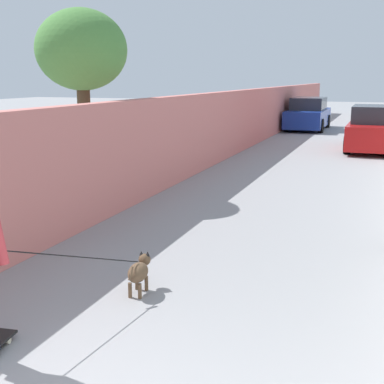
{
  "coord_description": "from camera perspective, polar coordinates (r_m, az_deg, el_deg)",
  "views": [
    {
      "loc": [
        -2.28,
        -1.99,
        2.51
      ],
      "look_at": [
        4.11,
        0.39,
        1.0
      ],
      "focal_mm": 48.68,
      "sensor_mm": 36.0,
      "label": 1
    }
  ],
  "objects": [
    {
      "name": "wall_left",
      "position": [
        15.12,
        2.03,
        6.9
      ],
      "size": [
        48.0,
        0.3,
        2.07
      ],
      "primitive_type": "cube",
      "color": "#CC726B",
      "rests_on": "ground"
    },
    {
      "name": "dog",
      "position": [
        6.23,
        -5.91,
        -8.61
      ],
      "size": [
        2.11,
        0.83,
        1.06
      ],
      "color": "brown",
      "rests_on": "ground"
    },
    {
      "name": "car_far",
      "position": [
        26.16,
        12.6,
        8.27
      ],
      "size": [
        4.4,
        1.8,
        1.54
      ],
      "color": "navy",
      "rests_on": "ground"
    },
    {
      "name": "tree_left_mid",
      "position": [
        11.55,
        -12.01,
        14.74
      ],
      "size": [
        1.92,
        1.92,
        3.92
      ],
      "color": "#473523",
      "rests_on": "ground"
    },
    {
      "name": "car_near",
      "position": [
        19.28,
        19.35,
        6.46
      ],
      "size": [
        4.15,
        1.8,
        1.54
      ],
      "color": "#B71414",
      "rests_on": "ground"
    },
    {
      "name": "ground_plane",
      "position": [
        16.59,
        13.33,
        3.46
      ],
      "size": [
        80.0,
        80.0,
        0.0
      ],
      "primitive_type": "plane",
      "color": "gray"
    }
  ]
}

